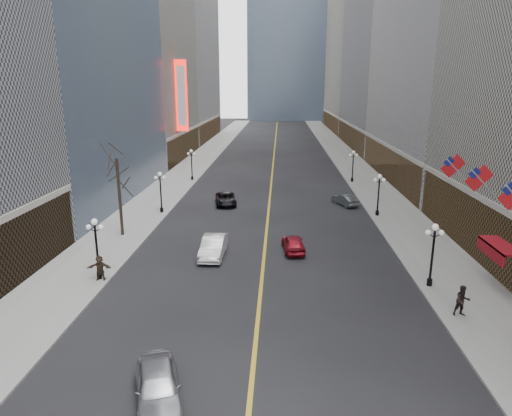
# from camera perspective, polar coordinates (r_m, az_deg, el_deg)

# --- Properties ---
(sidewalk_east) EXTENTS (6.00, 230.00, 0.15)m
(sidewalk_east) POSITION_cam_1_polar(r_m,az_deg,el_deg) (72.53, 13.15, 3.82)
(sidewalk_east) COLOR gray
(sidewalk_east) RESTS_ON ground
(sidewalk_west) EXTENTS (6.00, 230.00, 0.15)m
(sidewalk_west) POSITION_cam_1_polar(r_m,az_deg,el_deg) (72.99, -9.08, 4.09)
(sidewalk_west) COLOR gray
(sidewalk_west) RESTS_ON ground
(lane_line) EXTENTS (0.25, 200.00, 0.02)m
(lane_line) POSITION_cam_1_polar(r_m,az_deg,el_deg) (81.25, 2.14, 5.33)
(lane_line) COLOR gold
(lane_line) RESTS_ON ground
(bldg_east_c) EXTENTS (26.60, 40.60, 48.80)m
(bldg_east_c) POSITION_cam_1_polar(r_m,az_deg,el_deg) (110.38, 19.22, 19.71)
(bldg_east_c) COLOR gray
(bldg_east_c) RESTS_ON ground
(bldg_east_d) EXTENTS (26.60, 46.60, 62.80)m
(bldg_east_d) POSITION_cam_1_polar(r_m,az_deg,el_deg) (152.82, 14.84, 21.14)
(bldg_east_d) COLOR #ACA58E
(bldg_east_d) RESTS_ON ground
(bldg_west_c) EXTENTS (26.60, 30.60, 50.80)m
(bldg_west_c) POSITION_cam_1_polar(r_m,az_deg,el_deg) (93.17, -17.77, 21.46)
(bldg_west_c) COLOR #ACA58E
(bldg_west_c) RESTS_ON ground
(streetlamp_east_1) EXTENTS (1.26, 0.44, 4.52)m
(streetlamp_east_1) POSITION_cam_1_polar(r_m,az_deg,el_deg) (33.67, 21.26, -4.74)
(streetlamp_east_1) COLOR black
(streetlamp_east_1) RESTS_ON sidewalk_east
(streetlamp_east_2) EXTENTS (1.26, 0.44, 4.52)m
(streetlamp_east_2) POSITION_cam_1_polar(r_m,az_deg,el_deg) (50.40, 15.09, 2.14)
(streetlamp_east_2) COLOR black
(streetlamp_east_2) RESTS_ON sidewalk_east
(streetlamp_east_3) EXTENTS (1.26, 0.44, 4.52)m
(streetlamp_east_3) POSITION_cam_1_polar(r_m,az_deg,el_deg) (67.79, 12.03, 5.54)
(streetlamp_east_3) COLOR black
(streetlamp_east_3) RESTS_ON sidewalk_east
(streetlamp_west_1) EXTENTS (1.26, 0.44, 4.52)m
(streetlamp_west_1) POSITION_cam_1_polar(r_m,az_deg,el_deg) (34.50, -19.34, -4.09)
(streetlamp_west_1) COLOR black
(streetlamp_west_1) RESTS_ON sidewalk_west
(streetlamp_west_2) EXTENTS (1.26, 0.44, 4.52)m
(streetlamp_west_2) POSITION_cam_1_polar(r_m,az_deg,el_deg) (50.96, -11.85, 2.48)
(streetlamp_west_2) COLOR black
(streetlamp_west_2) RESTS_ON sidewalk_west
(streetlamp_west_3) EXTENTS (1.26, 0.44, 4.52)m
(streetlamp_west_3) POSITION_cam_1_polar(r_m,az_deg,el_deg) (68.20, -8.05, 5.78)
(streetlamp_west_3) COLOR black
(streetlamp_west_3) RESTS_ON sidewalk_west
(flag_4) EXTENTS (2.87, 0.12, 2.87)m
(flag_4) POSITION_cam_1_polar(r_m,az_deg,el_deg) (35.63, 26.33, 3.09)
(flag_4) COLOR #B2B2B7
(flag_4) RESTS_ON ground
(flag_5) EXTENTS (2.87, 0.12, 2.87)m
(flag_5) POSITION_cam_1_polar(r_m,az_deg,el_deg) (40.19, 23.61, 4.60)
(flag_5) COLOR #B2B2B7
(flag_5) RESTS_ON ground
(awning_c) EXTENTS (1.40, 4.00, 0.93)m
(awning_c) POSITION_cam_1_polar(r_m,az_deg,el_deg) (35.21, 27.97, -4.35)
(awning_c) COLOR maroon
(awning_c) RESTS_ON ground
(theatre_marquee) EXTENTS (2.00, 0.55, 12.00)m
(theatre_marquee) POSITION_cam_1_polar(r_m,az_deg,el_deg) (81.89, -9.29, 13.66)
(theatre_marquee) COLOR red
(theatre_marquee) RESTS_ON ground
(tree_west_far) EXTENTS (3.60, 3.60, 7.92)m
(tree_west_far) POSITION_cam_1_polar(r_m,az_deg,el_deg) (43.33, -16.92, 4.47)
(tree_west_far) COLOR #2D231C
(tree_west_far) RESTS_ON sidewalk_west
(car_nb_near) EXTENTS (3.42, 5.28, 1.67)m
(car_nb_near) POSITION_cam_1_polar(r_m,az_deg,el_deg) (22.12, -12.18, -20.93)
(car_nb_near) COLOR #A0A1A7
(car_nb_near) RESTS_ON ground
(car_nb_mid) EXTENTS (1.84, 5.15, 1.69)m
(car_nb_mid) POSITION_cam_1_polar(r_m,az_deg,el_deg) (37.96, -5.35, -4.82)
(car_nb_mid) COLOR silver
(car_nb_mid) RESTS_ON ground
(car_nb_far) EXTENTS (3.15, 5.34, 1.39)m
(car_nb_far) POSITION_cam_1_polar(r_m,az_deg,el_deg) (54.23, -3.80, 1.13)
(car_nb_far) COLOR black
(car_nb_far) RESTS_ON ground
(car_sb_mid) EXTENTS (2.15, 4.39, 1.44)m
(car_sb_mid) POSITION_cam_1_polar(r_m,az_deg,el_deg) (39.09, 4.69, -4.41)
(car_sb_mid) COLOR maroon
(car_sb_mid) RESTS_ON ground
(car_sb_far) EXTENTS (2.96, 4.24, 1.33)m
(car_sb_far) POSITION_cam_1_polar(r_m,az_deg,el_deg) (54.94, 11.09, 1.03)
(car_sb_far) COLOR #4C5154
(car_sb_far) RESTS_ON ground
(ped_east_walk) EXTENTS (0.99, 0.60, 1.95)m
(ped_east_walk) POSITION_cam_1_polar(r_m,az_deg,el_deg) (30.78, 24.40, -10.53)
(ped_east_walk) COLOR black
(ped_east_walk) RESTS_ON sidewalk_east
(ped_west_far) EXTENTS (1.74, 0.57, 1.85)m
(ped_west_far) POSITION_cam_1_polar(r_m,az_deg,el_deg) (34.82, -18.94, -7.08)
(ped_west_far) COLOR #32251C
(ped_west_far) RESTS_ON sidewalk_west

